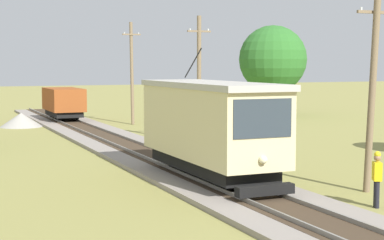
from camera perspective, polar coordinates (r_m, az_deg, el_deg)
The scene contains 8 objects.
red_tram at distance 23.54m, azimuth 1.65°, elevation -0.48°, with size 2.60×8.54×4.79m.
freight_car at distance 49.29m, azimuth -11.62°, elevation 1.60°, with size 2.40×5.20×2.31m.
utility_pole_near_tram at distance 22.44m, azimuth 16.10°, elevation 2.77°, with size 1.40×0.60×7.10m.
utility_pole_mid at distance 35.15m, azimuth 0.65°, elevation 3.80°, with size 1.40×0.25×7.17m.
utility_pole_far at distance 46.73m, azimuth -5.50°, elevation 4.36°, with size 1.40×0.53×7.58m.
gravel_pile at distance 46.44m, azimuth -15.29°, elevation 0.02°, with size 3.03×3.03×1.01m, color #9E998E.
track_worker at distance 20.44m, azimuth 16.49°, elevation -4.96°, with size 0.39×0.45×1.78m.
tree_horizon at distance 55.09m, azimuth 7.37°, elevation 5.50°, with size 5.90×5.90×7.85m.
Camera 1 is at (-9.83, -0.73, 4.49)m, focal length 58.58 mm.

